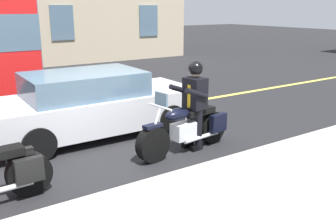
# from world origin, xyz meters

# --- Properties ---
(ground_plane) EXTENTS (80.00, 80.00, 0.00)m
(ground_plane) POSITION_xyz_m (0.00, 0.00, 0.00)
(ground_plane) COLOR black
(lane_center_stripe) EXTENTS (60.00, 0.16, 0.01)m
(lane_center_stripe) POSITION_xyz_m (0.00, -2.00, 0.01)
(lane_center_stripe) COLOR #E5DB4C
(lane_center_stripe) RESTS_ON ground_plane
(motorcycle_main) EXTENTS (2.22, 0.78, 1.26)m
(motorcycle_main) POSITION_xyz_m (-0.96, 1.07, 0.45)
(motorcycle_main) COLOR black
(motorcycle_main) RESTS_ON ground_plane
(rider_main) EXTENTS (0.67, 0.61, 1.74)m
(rider_main) POSITION_xyz_m (-1.15, 1.05, 1.04)
(rider_main) COLOR black
(rider_main) RESTS_ON ground_plane
(car_silver) EXTENTS (4.60, 1.92, 1.40)m
(car_silver) POSITION_xyz_m (0.20, -0.85, 0.69)
(car_silver) COLOR silver
(car_silver) RESTS_ON ground_plane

